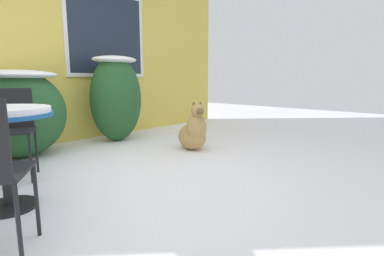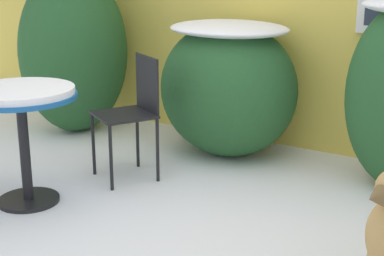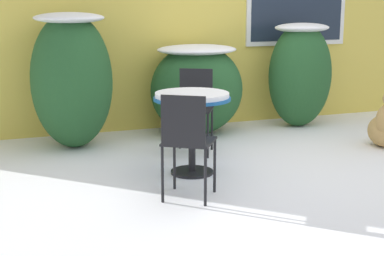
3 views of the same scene
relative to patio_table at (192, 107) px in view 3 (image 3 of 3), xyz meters
name	(u,v)px [view 3 (image 3 of 3)]	position (x,y,z in m)	size (l,w,h in m)	color
ground_plane	(291,167)	(0.99, -0.13, -0.64)	(16.00, 16.00, 0.00)	white
house_wall	(215,9)	(1.07, 2.07, 0.85)	(8.00, 0.10, 2.96)	#DBC14C
shrub_left	(71,77)	(-0.88, 1.44, 0.14)	(0.89, 1.07, 1.49)	#235128
shrub_middle	(197,87)	(0.64, 1.57, -0.06)	(1.14, 0.95, 1.09)	#235128
shrub_right	(300,72)	(2.04, 1.53, 0.06)	(0.86, 0.61, 1.33)	#235128
patio_table	(192,107)	(0.00, 0.00, 0.00)	(0.72, 0.72, 0.78)	black
patio_chair_near_table	(194,105)	(0.30, 0.75, -0.13)	(0.53, 0.53, 0.89)	black
patio_chair_far_side	(187,139)	(-0.30, -0.70, -0.13)	(0.54, 0.54, 0.89)	black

